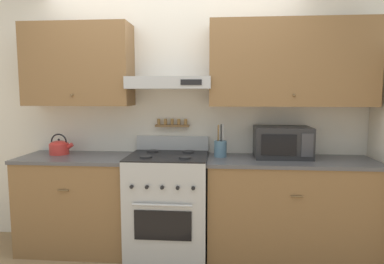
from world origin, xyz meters
The scene contains 7 objects.
wall_back centered at (0.11, 0.56, 1.47)m, with size 5.20×0.46×2.55m.
counter_left centered at (-0.90, 0.31, 0.46)m, with size 1.06×0.61×0.92m.
counter_right centered at (1.13, 0.31, 0.46)m, with size 1.52×0.61×0.92m.
stove_range centered at (0.00, 0.28, 0.48)m, with size 0.73×0.67×1.09m.
tea_kettle centered at (-1.10, 0.39, 0.99)m, with size 0.24×0.19×0.21m.
microwave centered at (1.06, 0.41, 1.06)m, with size 0.51×0.37×0.29m.
utensil_crock centered at (0.49, 0.39, 1.00)m, with size 0.12×0.12×0.31m.
Camera 1 is at (0.49, -2.83, 1.52)m, focal length 32.00 mm.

